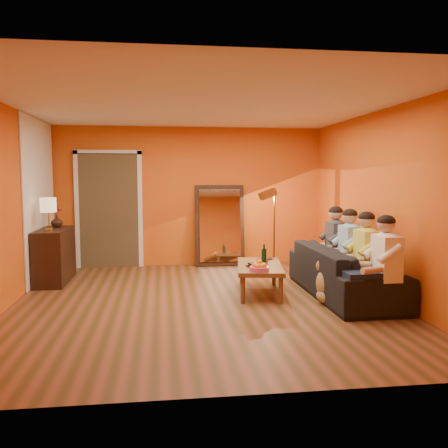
{
  "coord_description": "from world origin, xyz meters",
  "views": [
    {
      "loc": [
        -0.53,
        -6.2,
        1.68
      ],
      "look_at": [
        0.35,
        0.5,
        1.0
      ],
      "focal_mm": 38.0,
      "sensor_mm": 36.0,
      "label": 1
    }
  ],
  "objects": [
    {
      "name": "dog",
      "position": [
        1.64,
        -0.26,
        0.3
      ],
      "size": [
        0.37,
        0.54,
        0.61
      ],
      "primitive_type": null,
      "rotation": [
        0.0,
        0.0,
        -0.08
      ],
      "color": "#A67E4B",
      "rests_on": "floor"
    },
    {
      "name": "door_header",
      "position": [
        -1.5,
        2.71,
        2.12
      ],
      "size": [
        1.22,
        0.06,
        0.08
      ],
      "primitive_type": "cube",
      "color": "white",
      "rests_on": "wall_back"
    },
    {
      "name": "door_jamb_left",
      "position": [
        -2.07,
        2.71,
        1.05
      ],
      "size": [
        0.08,
        0.06,
        2.2
      ],
      "primitive_type": "cube",
      "color": "white",
      "rests_on": "wall_back"
    },
    {
      "name": "sideboard",
      "position": [
        -2.24,
        1.55,
        0.42
      ],
      "size": [
        0.44,
        1.18,
        0.85
      ],
      "primitive_type": "cube",
      "color": "black",
      "rests_on": "floor"
    },
    {
      "name": "mirror_frame",
      "position": [
        0.55,
        2.63,
        0.76
      ],
      "size": [
        0.92,
        0.27,
        1.51
      ],
      "primitive_type": "cube",
      "rotation": [
        -0.14,
        0.0,
        0.0
      ],
      "color": "black",
      "rests_on": "floor"
    },
    {
      "name": "room_shell",
      "position": [
        0.0,
        0.37,
        1.3
      ],
      "size": [
        5.0,
        5.5,
        2.6
      ],
      "color": "brown",
      "rests_on": "ground"
    },
    {
      "name": "table_lamp",
      "position": [
        -2.24,
        1.25,
        1.1
      ],
      "size": [
        0.24,
        0.24,
        0.51
      ],
      "primitive_type": null,
      "color": "beige",
      "rests_on": "sideboard"
    },
    {
      "name": "laptop",
      "position": [
        1.03,
        0.72,
        0.43
      ],
      "size": [
        0.34,
        0.29,
        0.02
      ],
      "primitive_type": "imported",
      "rotation": [
        0.0,
        0.0,
        0.41
      ],
      "color": "black",
      "rests_on": "coffee_table"
    },
    {
      "name": "sofa",
      "position": [
        2.0,
        0.1,
        0.35
      ],
      "size": [
        2.37,
        0.93,
        0.69
      ],
      "primitive_type": "imported",
      "rotation": [
        0.0,
        0.0,
        1.57
      ],
      "color": "black",
      "rests_on": "floor"
    },
    {
      "name": "book_upper",
      "position": [
        0.67,
        0.16,
        0.47
      ],
      "size": [
        0.2,
        0.24,
        0.02
      ],
      "primitive_type": "imported",
      "rotation": [
        0.0,
        0.0,
        0.19
      ],
      "color": "black",
      "rests_on": "book_mid"
    },
    {
      "name": "person_mid_right",
      "position": [
        2.13,
        0.2,
        0.61
      ],
      "size": [
        0.7,
        0.44,
        1.22
      ],
      "primitive_type": null,
      "color": "#8CB0D8",
      "rests_on": "sofa"
    },
    {
      "name": "flowers",
      "position": [
        -2.24,
        1.8,
        1.17
      ],
      "size": [
        0.17,
        0.17,
        0.39
      ],
      "primitive_type": null,
      "color": "#AE131B",
      "rests_on": "vase"
    },
    {
      "name": "book_lower",
      "position": [
        0.67,
        0.17,
        0.43
      ],
      "size": [
        0.25,
        0.27,
        0.02
      ],
      "primitive_type": "imported",
      "rotation": [
        0.0,
        0.0,
        0.46
      ],
      "color": "black",
      "rests_on": "coffee_table"
    },
    {
      "name": "mirror_glass",
      "position": [
        0.55,
        2.59,
        0.76
      ],
      "size": [
        0.78,
        0.21,
        1.35
      ],
      "primitive_type": "cube",
      "rotation": [
        -0.14,
        0.0,
        0.0
      ],
      "color": "white",
      "rests_on": "mirror_frame"
    },
    {
      "name": "person_far_left",
      "position": [
        2.13,
        -0.9,
        0.61
      ],
      "size": [
        0.7,
        0.44,
        1.22
      ],
      "primitive_type": null,
      "color": "white",
      "rests_on": "sofa"
    },
    {
      "name": "door_jamb_right",
      "position": [
        -0.93,
        2.71,
        1.05
      ],
      "size": [
        0.08,
        0.06,
        2.2
      ],
      "primitive_type": "cube",
      "color": "white",
      "rests_on": "wall_back"
    },
    {
      "name": "doorway_recess",
      "position": [
        -1.5,
        2.83,
        1.05
      ],
      "size": [
        1.06,
        0.3,
        2.1
      ],
      "primitive_type": "cube",
      "color": "#3F2D19",
      "rests_on": "floor"
    },
    {
      "name": "tumbler",
      "position": [
        0.97,
        0.49,
        0.46
      ],
      "size": [
        0.1,
        0.1,
        0.09
      ],
      "primitive_type": "imported",
      "rotation": [
        0.0,
        0.0,
        -0.15
      ],
      "color": "#B27F3F",
      "rests_on": "coffee_table"
    },
    {
      "name": "wine_bottle",
      "position": [
        0.9,
        0.32,
        0.58
      ],
      "size": [
        0.07,
        0.07,
        0.31
      ],
      "primitive_type": "cylinder",
      "color": "black",
      "rests_on": "coffee_table"
    },
    {
      "name": "book_mid",
      "position": [
        0.68,
        0.18,
        0.45
      ],
      "size": [
        0.2,
        0.25,
        0.02
      ],
      "primitive_type": "imported",
      "rotation": [
        0.0,
        0.0,
        0.16
      ],
      "color": "#AE131B",
      "rests_on": "book_lower"
    },
    {
      "name": "coffee_table",
      "position": [
        0.85,
        0.37,
        0.21
      ],
      "size": [
        0.8,
        1.3,
        0.42
      ],
      "primitive_type": null,
      "rotation": [
        0.0,
        0.0,
        -0.15
      ],
      "color": "brown",
      "rests_on": "floor"
    },
    {
      "name": "white_accent",
      "position": [
        -2.48,
        1.75,
        1.3
      ],
      "size": [
        0.02,
        1.9,
        2.58
      ],
      "primitive_type": "cube",
      "color": "white",
      "rests_on": "wall_left"
    },
    {
      "name": "person_mid_left",
      "position": [
        2.13,
        -0.35,
        0.61
      ],
      "size": [
        0.7,
        0.44,
        1.22
      ],
      "primitive_type": null,
      "color": "#D2D046",
      "rests_on": "sofa"
    },
    {
      "name": "person_far_right",
      "position": [
        2.13,
        0.75,
        0.61
      ],
      "size": [
        0.7,
        0.44,
        1.22
      ],
      "primitive_type": null,
      "color": "#34353A",
      "rests_on": "sofa"
    },
    {
      "name": "floor_lamp",
      "position": [
        1.38,
        1.72,
        0.72
      ],
      "size": [
        0.32,
        0.26,
        1.44
      ],
      "primitive_type": null,
      "rotation": [
        0.0,
        0.0,
        0.07
      ],
      "color": "#B48234",
      "rests_on": "floor"
    },
    {
      "name": "fruit_bowl",
      "position": [
        0.75,
        -0.08,
        0.5
      ],
      "size": [
        0.26,
        0.26,
        0.16
      ],
      "primitive_type": null,
      "color": "#D34A7F",
      "rests_on": "coffee_table"
    },
    {
      "name": "vase",
      "position": [
        -2.24,
        1.8,
        0.95
      ],
      "size": [
        0.19,
        0.19,
        0.19
      ],
      "primitive_type": "imported",
      "color": "black",
      "rests_on": "sideboard"
    }
  ]
}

